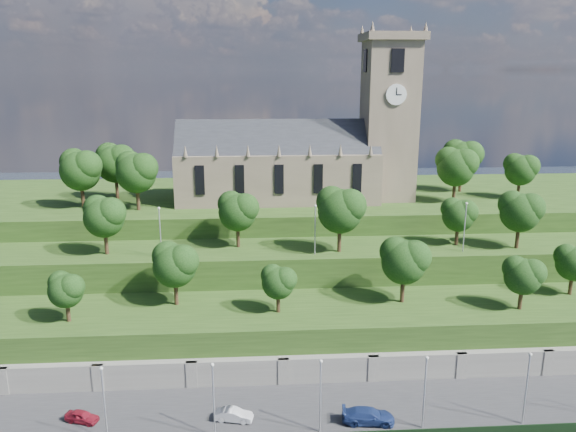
{
  "coord_description": "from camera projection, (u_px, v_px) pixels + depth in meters",
  "views": [
    {
      "loc": [
        -8.05,
        -44.05,
        35.62
      ],
      "look_at": [
        -3.28,
        30.0,
        16.27
      ],
      "focal_mm": 35.0,
      "sensor_mm": 36.0,
      "label": 1
    }
  ],
  "objects": [
    {
      "name": "promenade",
      "position": [
        335.0,
        418.0,
        57.56
      ],
      "size": [
        160.0,
        12.0,
        2.0
      ],
      "primitive_type": "cube",
      "color": "#2D2D30",
      "rests_on": "ground"
    },
    {
      "name": "church",
      "position": [
        307.0,
        153.0,
        90.79
      ],
      "size": [
        38.6,
        12.35,
        27.6
      ],
      "color": "#6F5F4D",
      "rests_on": "hilltop"
    },
    {
      "name": "car_left",
      "position": [
        82.0,
        416.0,
        55.19
      ],
      "size": [
        3.63,
        2.32,
        1.15
      ],
      "primitive_type": "imported",
      "rotation": [
        0.0,
        0.0,
        1.26
      ],
      "color": "maroon",
      "rests_on": "promenade"
    },
    {
      "name": "trees_hilltop",
      "position": [
        280.0,
        164.0,
        89.41
      ],
      "size": [
        76.04,
        16.03,
        9.21
      ],
      "color": "#301F12",
      "rests_on": "hilltop"
    },
    {
      "name": "car_middle",
      "position": [
        234.0,
        415.0,
        55.36
      ],
      "size": [
        3.95,
        2.03,
        1.24
      ],
      "primitive_type": "imported",
      "rotation": [
        0.0,
        0.0,
        1.37
      ],
      "color": "#B6B6BB",
      "rests_on": "promenade"
    },
    {
      "name": "trees_upper",
      "position": [
        326.0,
        211.0,
        74.78
      ],
      "size": [
        61.17,
        8.56,
        8.84
      ],
      "color": "#301F12",
      "rests_on": "embankment_upper"
    },
    {
      "name": "lamp_posts_promenade",
      "position": [
        320.0,
        391.0,
        52.69
      ],
      "size": [
        60.36,
        0.36,
        7.66
      ],
      "color": "#B2B2B7",
      "rests_on": "promenade"
    },
    {
      "name": "embankment_upper",
      "position": [
        312.0,
        288.0,
        78.51
      ],
      "size": [
        160.0,
        10.0,
        12.0
      ],
      "primitive_type": "cube",
      "color": "#244115",
      "rests_on": "ground"
    },
    {
      "name": "car_right",
      "position": [
        368.0,
        416.0,
        55.01
      ],
      "size": [
        5.36,
        2.7,
        1.49
      ],
      "primitive_type": "imported",
      "rotation": [
        0.0,
        0.0,
        1.45
      ],
      "color": "navy",
      "rests_on": "promenade"
    },
    {
      "name": "embankment_lower",
      "position": [
        321.0,
        338.0,
        68.39
      ],
      "size": [
        160.0,
        12.0,
        8.0
      ],
      "primitive_type": "cube",
      "color": "#244115",
      "rests_on": "ground"
    },
    {
      "name": "hilltop",
      "position": [
        299.0,
        235.0,
        98.41
      ],
      "size": [
        160.0,
        32.0,
        15.0
      ],
      "primitive_type": "cube",
      "color": "#244115",
      "rests_on": "ground"
    },
    {
      "name": "lamp_posts_upper",
      "position": [
        315.0,
        225.0,
        73.1
      ],
      "size": [
        40.36,
        0.36,
        6.78
      ],
      "color": "#B2B2B7",
      "rests_on": "embankment_upper"
    },
    {
      "name": "trees_lower",
      "position": [
        345.0,
        267.0,
        66.79
      ],
      "size": [
        65.66,
        8.79,
        8.15
      ],
      "color": "#301F12",
      "rests_on": "embankment_lower"
    },
    {
      "name": "retaining_wall",
      "position": [
        327.0,
        374.0,
        62.95
      ],
      "size": [
        160.0,
        2.1,
        5.0
      ],
      "color": "slate",
      "rests_on": "ground"
    }
  ]
}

